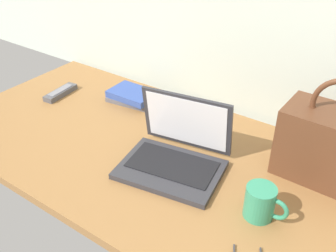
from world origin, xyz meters
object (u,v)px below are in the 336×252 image
coffee_mug (261,203)px  book_stack (133,96)px  handbag (333,146)px  remote_control_near (61,92)px  laptop (176,153)px

coffee_mug → book_stack: coffee_mug is taller
handbag → book_stack: bearing=177.1°
remote_control_near → book_stack: (0.28, 0.14, 0.01)m
laptop → book_stack: bearing=147.1°
remote_control_near → handbag: 1.08m
laptop → book_stack: (-0.38, 0.25, -0.02)m
laptop → remote_control_near: laptop is taller
coffee_mug → book_stack: 0.76m
coffee_mug → book_stack: (-0.69, 0.30, -0.03)m
laptop → book_stack: size_ratio=1.68×
coffee_mug → remote_control_near: size_ratio=0.73×
coffee_mug → handbag: size_ratio=0.36×
handbag → book_stack: handbag is taller
coffee_mug → handbag: (0.10, 0.26, 0.07)m
coffee_mug → remote_control_near: coffee_mug is taller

